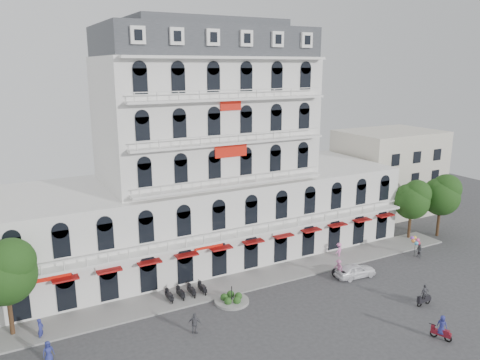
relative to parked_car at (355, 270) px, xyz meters
name	(u,v)px	position (x,y,z in m)	size (l,w,h in m)	color
ground	(296,325)	(-10.58, -4.72, -0.74)	(120.00, 120.00, 0.00)	#38383A
sidewalk	(245,282)	(-10.58, 4.28, -0.66)	(53.00, 4.00, 0.16)	gray
main_building	(206,168)	(-10.58, 13.27, 9.22)	(45.00, 15.00, 25.80)	silver
flank_building_east	(388,172)	(19.42, 15.28, 5.26)	(14.00, 10.00, 12.00)	beige
traffic_island	(232,300)	(-13.58, 1.28, -0.48)	(3.20, 3.20, 1.60)	gray
parked_scooter_row	(186,298)	(-16.93, 4.08, -0.74)	(4.40, 1.80, 1.10)	black
tree_west_inner	(6,270)	(-31.53, 4.76, 4.95)	(4.76, 4.76, 8.25)	#382314
tree_east_inner	(412,199)	(13.47, 5.26, 4.48)	(4.40, 4.37, 7.57)	#382314
tree_east_outer	(442,194)	(17.47, 4.26, 4.81)	(4.65, 4.65, 8.05)	#382314
parked_car	(355,270)	(0.00, 0.00, 0.00)	(1.74, 4.32, 1.47)	white
rider_east	(442,328)	(-1.67, -11.85, 0.28)	(0.91, 1.61, 2.07)	maroon
rider_northeast	(425,295)	(1.52, -7.42, 0.26)	(1.70, 0.40, 2.06)	black
rider_center	(338,269)	(-1.78, 0.52, 0.36)	(0.72, 1.70, 2.10)	black
pedestrian_left	(48,352)	(-29.43, -0.28, 0.09)	(0.81, 0.53, 1.66)	navy
pedestrian_mid	(195,323)	(-18.55, -1.88, 0.16)	(1.05, 0.44, 1.80)	#56565D
pedestrian_right	(339,250)	(1.83, 4.78, 0.13)	(1.12, 0.64, 1.73)	#EF7ECA
pedestrian_far	(41,329)	(-29.61, 3.12, 0.15)	(0.65, 0.43, 1.78)	navy
balloon_vendor	(418,247)	(9.66, 0.60, 0.55)	(1.27, 1.21, 2.45)	#515258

